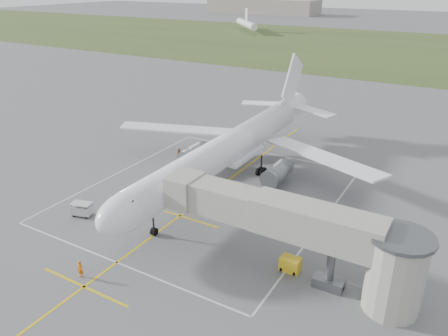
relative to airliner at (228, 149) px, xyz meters
The scene contains 10 objects.
ground 4.46m from the airliner, 90.00° to the right, with size 700.00×700.00×0.00m, color #525355.
grass_strip 129.32m from the airliner, 90.00° to the left, with size 700.00×120.00×0.02m, color #375023.
apron_markings 7.90m from the airliner, 90.00° to the right, with size 28.20×60.00×0.01m.
airliner is the anchor object (origin of this frame).
jet_bridge 21.22m from the airliner, 42.19° to the right, with size 23.40×5.00×7.20m.
gpu_unit 20.17m from the airliner, 43.87° to the right, with size 1.79×1.27×1.34m.
baggage_cart 18.99m from the airliner, 120.11° to the right, with size 2.49×1.88×1.54m.
ramp_worker_nose 24.20m from the airliner, 92.90° to the right, with size 0.59×0.39×1.62m, color #EC6207.
ramp_worker_wing 10.67m from the airliner, 164.59° to the left, with size 0.78×0.61×1.61m, color #DB5406.
distant_hangars 264.94m from the airliner, 93.50° to the left, with size 345.00×49.00×12.00m.
Camera 1 is at (25.51, -43.87, 24.22)m, focal length 35.00 mm.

